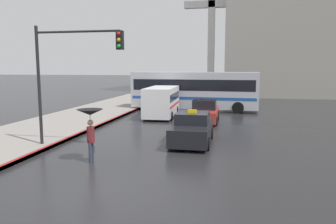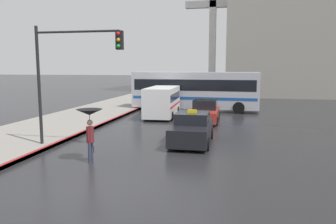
{
  "view_description": "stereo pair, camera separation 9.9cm",
  "coord_description": "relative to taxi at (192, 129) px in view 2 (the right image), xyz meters",
  "views": [
    {
      "loc": [
        3.92,
        -8.47,
        3.73
      ],
      "look_at": [
        0.6,
        8.34,
        1.4
      ],
      "focal_mm": 35.0,
      "sensor_mm": 36.0,
      "label": 1
    },
    {
      "loc": [
        4.02,
        -8.45,
        3.73
      ],
      "look_at": [
        0.6,
        8.34,
        1.4
      ],
      "focal_mm": 35.0,
      "sensor_mm": 36.0,
      "label": 2
    }
  ],
  "objects": [
    {
      "name": "pedestrian_with_umbrella",
      "position": [
        -3.52,
        -4.06,
        0.99
      ],
      "size": [
        1.02,
        1.02,
        2.12
      ],
      "rotation": [
        0.0,
        0.0,
        1.62
      ],
      "color": "#2D3347",
      "rests_on": "ground_plane"
    },
    {
      "name": "city_bus",
      "position": [
        -1.36,
        12.65,
        1.15
      ],
      "size": [
        11.03,
        3.14,
        3.34
      ],
      "rotation": [
        0.0,
        0.0,
        -1.63
      ],
      "color": "#B2B7C1",
      "rests_on": "ground_plane"
    },
    {
      "name": "ground_plane",
      "position": [
        -2.01,
        -7.38,
        -0.7
      ],
      "size": [
        300.0,
        300.0,
        0.0
      ],
      "primitive_type": "plane",
      "color": "#262628"
    },
    {
      "name": "monument_cross",
      "position": [
        -1.13,
        30.18,
        8.93
      ],
      "size": [
        7.47,
        0.9,
        16.99
      ],
      "color": "white",
      "rests_on": "ground_plane"
    },
    {
      "name": "sedan_red",
      "position": [
        0.04,
        6.77,
        -0.02
      ],
      "size": [
        1.91,
        4.4,
        1.52
      ],
      "rotation": [
        0.0,
        0.0,
        3.14
      ],
      "color": "#A52D23",
      "rests_on": "ground_plane"
    },
    {
      "name": "ambulance_van",
      "position": [
        -3.35,
        8.35,
        0.55
      ],
      "size": [
        2.24,
        5.32,
        2.26
      ],
      "rotation": [
        0.0,
        0.0,
        3.18
      ],
      "color": "white",
      "rests_on": "ground_plane"
    },
    {
      "name": "taxi",
      "position": [
        0.0,
        0.0,
        0.0
      ],
      "size": [
        1.91,
        4.03,
        1.69
      ],
      "rotation": [
        0.0,
        0.0,
        3.14
      ],
      "color": "black",
      "rests_on": "ground_plane"
    },
    {
      "name": "traffic_light",
      "position": [
        -5.17,
        -2.22,
        3.23
      ],
      "size": [
        4.17,
        0.38,
        5.6
      ],
      "color": "black",
      "rests_on": "ground_plane"
    }
  ]
}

